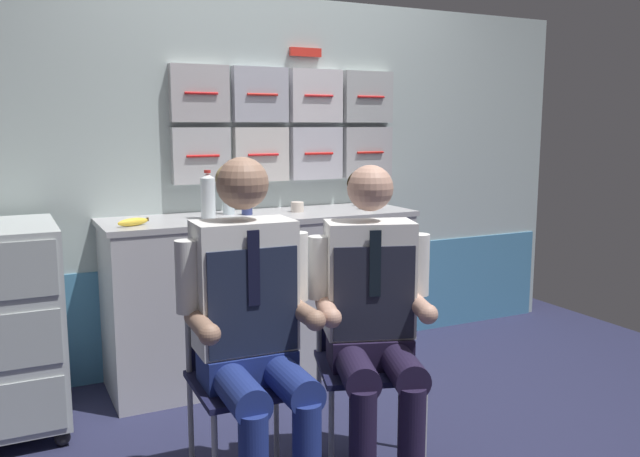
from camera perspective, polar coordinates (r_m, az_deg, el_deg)
name	(u,v)px	position (r m, az deg, el deg)	size (l,w,h in m)	color
ground	(394,451)	(3.11, 6.38, -18.54)	(4.80, 4.80, 0.04)	#232542
galley_bulkhead	(275,183)	(4.00, -3.89, 3.94)	(4.20, 0.14, 2.15)	#ACBCBA
galley_counter	(263,295)	(3.77, -4.95, -5.71)	(1.75, 0.53, 0.92)	#BBBABE
service_trolley	(15,322)	(3.37, -24.87, -7.30)	(0.40, 0.65, 0.97)	black
folding_chair_left	(240,353)	(2.62, -6.96, -10.66)	(0.41, 0.42, 0.86)	#A8AAAF
crew_member_left	(252,318)	(2.42, -5.90, -7.67)	(0.51, 0.63, 1.30)	black
folding_chair_center	(365,339)	(2.78, 3.88, -9.49)	(0.51, 0.51, 0.86)	#A8AAAF
crew_member_center	(373,312)	(2.58, 4.63, -7.24)	(0.52, 0.66, 1.26)	black
water_bottle_clear	(208,196)	(3.54, -9.65, 2.79)	(0.08, 0.08, 0.26)	silver
water_bottle_blue_cap	(229,193)	(3.71, -7.91, 3.03)	(0.06, 0.06, 0.25)	silver
espresso_cup_small	(247,209)	(3.68, -6.32, 1.67)	(0.06, 0.06, 0.06)	navy
coffee_cup_white	(367,202)	(3.90, 4.04, 2.30)	(0.07, 0.07, 0.08)	silver
coffee_cup_spare	(297,206)	(3.78, -1.97, 1.91)	(0.07, 0.07, 0.06)	beige
paper_cup_tan	(360,201)	(4.08, 3.46, 2.42)	(0.06, 0.06, 0.06)	silver
snack_banana	(133,222)	(3.38, -15.84, 0.55)	(0.17, 0.10, 0.04)	yellow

